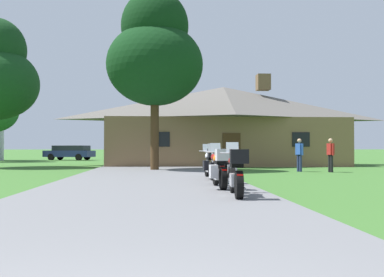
{
  "coord_description": "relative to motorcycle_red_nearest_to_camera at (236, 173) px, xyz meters",
  "views": [
    {
      "loc": [
        0.41,
        -2.21,
        1.22
      ],
      "look_at": [
        1.62,
        15.46,
        1.57
      ],
      "focal_mm": 42.38,
      "sensor_mm": 36.0,
      "label": 1
    }
  ],
  "objects": [
    {
      "name": "parked_navy_suv_far_left",
      "position": [
        -10.48,
        33.26,
        0.16
      ],
      "size": [
        4.94,
        3.11,
        1.4
      ],
      "rotation": [
        0.0,
        0.0,
        1.27
      ],
      "color": "navy",
      "rests_on": "ground"
    },
    {
      "name": "asphalt_driveway",
      "position": [
        -2.2,
        9.54,
        -0.59
      ],
      "size": [
        6.4,
        80.0,
        0.06
      ],
      "primitive_type": "cube",
      "color": "slate",
      "rests_on": "ground"
    },
    {
      "name": "motorcycle_red_third_in_row",
      "position": [
        0.1,
        4.26,
        -0.01
      ],
      "size": [
        0.8,
        2.08,
        1.3
      ],
      "rotation": [
        0.0,
        0.0,
        0.07
      ],
      "color": "black",
      "rests_on": "asphalt_driveway"
    },
    {
      "name": "ground_plane",
      "position": [
        -2.2,
        11.54,
        -0.62
      ],
      "size": [
        500.0,
        500.0,
        0.0
      ],
      "primitive_type": "plane",
      "color": "#386628"
    },
    {
      "name": "motorcycle_white_farthest_in_row",
      "position": [
        0.1,
        6.33,
        -0.01
      ],
      "size": [
        0.78,
        2.08,
        1.3
      ],
      "rotation": [
        0.0,
        0.0,
        0.06
      ],
      "color": "black",
      "rests_on": "asphalt_driveway"
    },
    {
      "name": "tree_by_lodge_front",
      "position": [
        -2.12,
        13.1,
        5.54
      ],
      "size": [
        5.07,
        5.07,
        9.5
      ],
      "color": "#422D19",
      "rests_on": "ground"
    },
    {
      "name": "stone_lodge",
      "position": [
        2.53,
        20.37,
        2.17
      ],
      "size": [
        16.42,
        7.45,
        6.31
      ],
      "color": "brown",
      "rests_on": "ground"
    },
    {
      "name": "bystander_blue_shirt_near_lodge",
      "position": [
        5.16,
        11.67,
        0.31
      ],
      "size": [
        0.34,
        0.51,
        1.67
      ],
      "rotation": [
        0.0,
        0.0,
        5.11
      ],
      "color": "navy",
      "rests_on": "ground"
    },
    {
      "name": "bystander_red_shirt_beside_signpost",
      "position": [
        6.53,
        11.06,
        0.31
      ],
      "size": [
        0.29,
        0.54,
        1.67
      ],
      "rotation": [
        0.0,
        0.0,
        1.77
      ],
      "color": "black",
      "rests_on": "ground"
    },
    {
      "name": "motorcycle_red_nearest_to_camera",
      "position": [
        0.0,
        0.0,
        0.0
      ],
      "size": [
        0.66,
        2.08,
        1.3
      ],
      "rotation": [
        0.0,
        0.0,
        -0.06
      ],
      "color": "black",
      "rests_on": "asphalt_driveway"
    },
    {
      "name": "motorcycle_orange_second_in_row",
      "position": [
        -0.1,
        2.13,
        -0.01
      ],
      "size": [
        0.73,
        2.08,
        1.3
      ],
      "rotation": [
        0.0,
        0.0,
        0.02
      ],
      "color": "black",
      "rests_on": "asphalt_driveway"
    }
  ]
}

